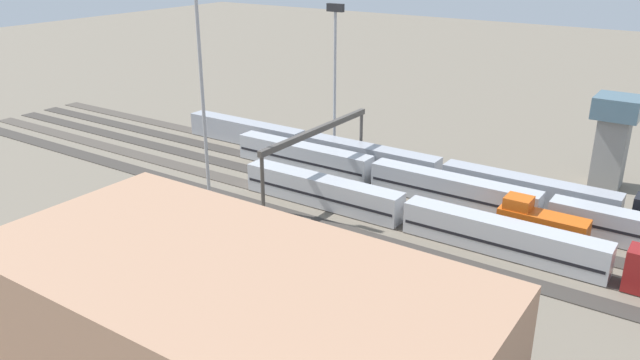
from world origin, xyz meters
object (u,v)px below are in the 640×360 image
object	(u,v)px
light_mast_1	(200,61)
signal_gantry	(317,137)
train_on_track_2	(540,226)
train_on_track_0	(432,171)
train_on_track_1	(452,190)
maintenance_shed	(229,330)
control_tower	(613,134)
light_mast_0	(335,60)
train_on_track_3	(483,232)

from	to	relation	value
light_mast_1	signal_gantry	xyz separation A→B (m)	(-9.35, -12.13, -11.43)
train_on_track_2	train_on_track_0	size ratio (longest dim) A/B	0.11
train_on_track_1	train_on_track_0	distance (m)	7.19
train_on_track_2	light_mast_1	world-z (taller)	light_mast_1
light_mast_1	maintenance_shed	world-z (taller)	light_mast_1
train_on_track_2	control_tower	xyz separation A→B (m)	(-2.69, -23.69, 5.48)
light_mast_0	maintenance_shed	xyz separation A→B (m)	(-24.57, 52.68, -10.00)
control_tower	light_mast_1	bearing A→B (deg)	39.67
maintenance_shed	control_tower	world-z (taller)	control_tower
signal_gantry	maintenance_shed	bearing A→B (deg)	115.58
train_on_track_0	signal_gantry	bearing A→B (deg)	37.26
train_on_track_3	light_mast_1	xyz separation A→B (m)	(35.58, 7.13, 16.76)
train_on_track_1	light_mast_0	world-z (taller)	light_mast_0
train_on_track_0	control_tower	bearing A→B (deg)	-146.51
train_on_track_2	light_mast_0	size ratio (longest dim) A/B	0.42
train_on_track_3	maintenance_shed	xyz separation A→B (m)	(7.47, 34.20, 3.46)
train_on_track_2	train_on_track_3	world-z (taller)	train_on_track_2
signal_gantry	light_mast_0	bearing A→B (deg)	-66.68
light_mast_1	maintenance_shed	size ratio (longest dim) A/B	0.76
train_on_track_2	train_on_track_3	distance (m)	7.02
train_on_track_0	control_tower	world-z (taller)	control_tower
train_on_track_0	light_mast_0	xyz separation A→B (m)	(18.96, -3.48, 13.46)
train_on_track_2	signal_gantry	size ratio (longest dim) A/B	0.40
train_on_track_2	signal_gantry	bearing A→B (deg)	0.00
light_mast_0	signal_gantry	size ratio (longest dim) A/B	0.96
train_on_track_3	light_mast_1	size ratio (longest dim) A/B	2.21
train_on_track_0	light_mast_0	bearing A→B (deg)	-10.41
train_on_track_3	control_tower	distance (m)	30.20
train_on_track_3	control_tower	bearing A→B (deg)	-104.86
control_tower	signal_gantry	bearing A→B (deg)	35.00
train_on_track_0	maintenance_shed	world-z (taller)	maintenance_shed
train_on_track_2	light_mast_1	xyz separation A→B (m)	(40.50, 12.13, 16.70)
train_on_track_0	train_on_track_3	distance (m)	19.90
train_on_track_2	light_mast_1	size ratio (longest dim) A/B	0.33
train_on_track_3	light_mast_0	bearing A→B (deg)	-29.98
light_mast_0	maintenance_shed	size ratio (longest dim) A/B	0.61
train_on_track_2	maintenance_shed	bearing A→B (deg)	72.46
maintenance_shed	train_on_track_2	bearing A→B (deg)	-107.54
light_mast_0	light_mast_1	distance (m)	26.07
train_on_track_1	light_mast_1	xyz separation A→B (m)	(27.66, 17.13, 16.84)
train_on_track_3	signal_gantry	world-z (taller)	signal_gantry
light_mast_0	control_tower	size ratio (longest dim) A/B	1.84
light_mast_1	signal_gantry	bearing A→B (deg)	-127.63
light_mast_0	signal_gantry	xyz separation A→B (m)	(-5.81, 13.48, -8.13)
light_mast_1	train_on_track_3	bearing A→B (deg)	-168.67
train_on_track_1	signal_gantry	xyz separation A→B (m)	(18.31, 5.00, 5.41)
train_on_track_3	signal_gantry	xyz separation A→B (m)	(26.23, -5.00, 5.33)
signal_gantry	maintenance_shed	xyz separation A→B (m)	(-18.76, 39.20, -1.87)
train_on_track_2	train_on_track_0	xyz separation A→B (m)	(18.01, -10.00, -0.07)
train_on_track_2	train_on_track_1	bearing A→B (deg)	-21.28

